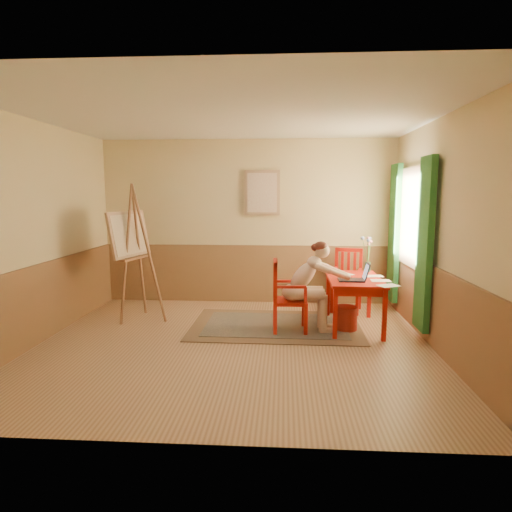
# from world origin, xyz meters

# --- Properties ---
(room) EXTENTS (5.04, 4.54, 2.84)m
(room) POSITION_xyz_m (0.00, 0.00, 1.40)
(room) COLOR tan
(room) RESTS_ON ground
(wainscot) EXTENTS (5.00, 4.50, 1.00)m
(wainscot) POSITION_xyz_m (0.00, 0.80, 0.50)
(wainscot) COLOR #986C45
(wainscot) RESTS_ON room
(window) EXTENTS (0.12, 2.01, 2.20)m
(window) POSITION_xyz_m (2.42, 1.10, 1.35)
(window) COLOR white
(window) RESTS_ON room
(wall_portrait) EXTENTS (0.60, 0.05, 0.76)m
(wall_portrait) POSITION_xyz_m (0.25, 2.20, 1.90)
(wall_portrait) COLOR tan
(wall_portrait) RESTS_ON room
(rug) EXTENTS (2.42, 1.63, 0.02)m
(rug) POSITION_xyz_m (0.52, 0.81, 0.01)
(rug) COLOR #8C7251
(rug) RESTS_ON room
(table) EXTENTS (0.74, 1.21, 0.72)m
(table) POSITION_xyz_m (1.61, 0.80, 0.63)
(table) COLOR red
(table) RESTS_ON room
(chair_left) EXTENTS (0.47, 0.45, 0.99)m
(chair_left) POSITION_xyz_m (0.66, 0.57, 0.50)
(chair_left) COLOR red
(chair_left) RESTS_ON room
(chair_back) EXTENTS (0.55, 0.56, 1.01)m
(chair_back) POSITION_xyz_m (1.65, 1.74, 0.50)
(chair_back) COLOR red
(chair_back) RESTS_ON room
(figure) EXTENTS (0.93, 0.40, 1.25)m
(figure) POSITION_xyz_m (0.97, 0.58, 0.69)
(figure) COLOR beige
(figure) RESTS_ON room
(laptop) EXTENTS (0.42, 0.26, 0.25)m
(laptop) POSITION_xyz_m (1.60, 0.58, 0.77)
(laptop) COLOR #1E2338
(laptop) RESTS_ON table
(papers) EXTENTS (0.78, 1.03, 0.00)m
(papers) POSITION_xyz_m (1.82, 0.71, 0.72)
(papers) COLOR white
(papers) RESTS_ON table
(vase) EXTENTS (0.19, 0.27, 0.54)m
(vase) POSITION_xyz_m (1.88, 1.32, 0.97)
(vase) COLOR #3F724C
(vase) RESTS_ON table
(wastebasket) EXTENTS (0.39, 0.39, 0.33)m
(wastebasket) POSITION_xyz_m (1.49, 0.67, 0.17)
(wastebasket) COLOR #AE3022
(wastebasket) RESTS_ON room
(easel) EXTENTS (0.77, 0.91, 2.04)m
(easel) POSITION_xyz_m (-1.64, 1.05, 1.21)
(easel) COLOR #93613E
(easel) RESTS_ON room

